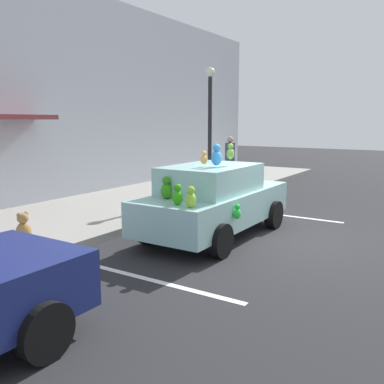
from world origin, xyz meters
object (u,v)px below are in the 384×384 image
object	(u,v)px
teddy_bear_on_sidewalk	(23,228)
pedestrian_walking_past	(230,165)
plush_covered_car	(214,200)
street_lamp_post	(210,118)

from	to	relation	value
teddy_bear_on_sidewalk	pedestrian_walking_past	distance (m)	7.81
plush_covered_car	street_lamp_post	world-z (taller)	street_lamp_post
plush_covered_car	teddy_bear_on_sidewalk	world-z (taller)	plush_covered_car
teddy_bear_on_sidewalk	street_lamp_post	distance (m)	6.73
teddy_bear_on_sidewalk	street_lamp_post	world-z (taller)	street_lamp_post
plush_covered_car	street_lamp_post	bearing A→B (deg)	31.79
plush_covered_car	teddy_bear_on_sidewalk	bearing A→B (deg)	136.79
plush_covered_car	pedestrian_walking_past	distance (m)	5.46
teddy_bear_on_sidewalk	street_lamp_post	xyz separation A→B (m)	(6.38, -0.41, 2.11)
teddy_bear_on_sidewalk	street_lamp_post	size ratio (longest dim) A/B	0.15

